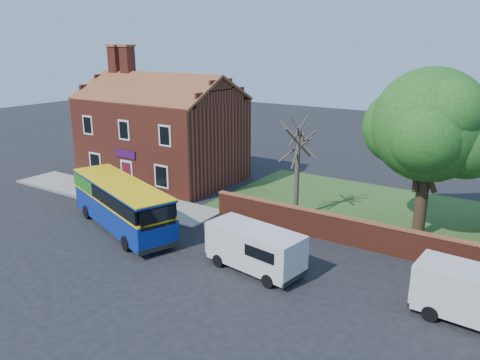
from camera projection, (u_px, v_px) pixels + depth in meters
The scene contains 10 objects.
ground at pixel (118, 244), 25.96m from camera, with size 120.00×120.00×0.00m, color black.
pavement at pixel (111, 195), 34.24m from camera, with size 18.00×3.50×0.12m, color gray.
kerb at pixel (92, 201), 32.83m from camera, with size 18.00×0.15×0.14m, color slate.
grass_strip at pixel (417, 220), 29.55m from camera, with size 26.00×12.00×0.04m, color #426B28.
shop_building at pixel (162, 137), 37.92m from camera, with size 12.30×8.13×10.50m.
boundary_wall at pixel (391, 240), 24.51m from camera, with size 22.00×0.38×1.60m.
bus at pixel (119, 202), 27.93m from camera, with size 9.75×5.50×2.90m.
van_near at pixel (255, 247), 22.71m from camera, with size 5.17×2.67×2.17m.
large_tree at pixel (432, 128), 25.42m from camera, with size 7.87×6.23×9.61m.
bare_tree at pixel (297, 169), 29.16m from camera, with size 2.32×2.77×6.20m.
Camera 1 is at (18.77, -16.27, 10.75)m, focal length 35.00 mm.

